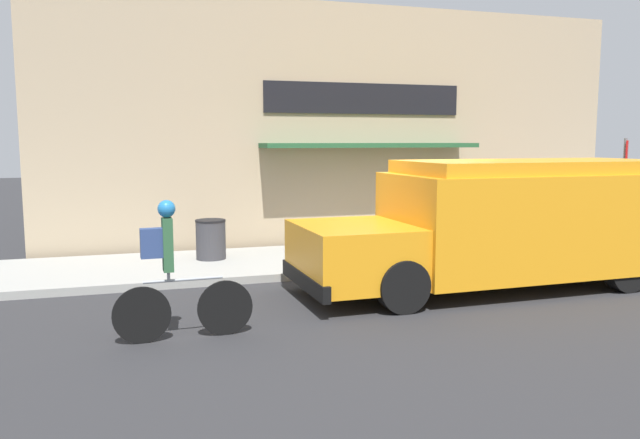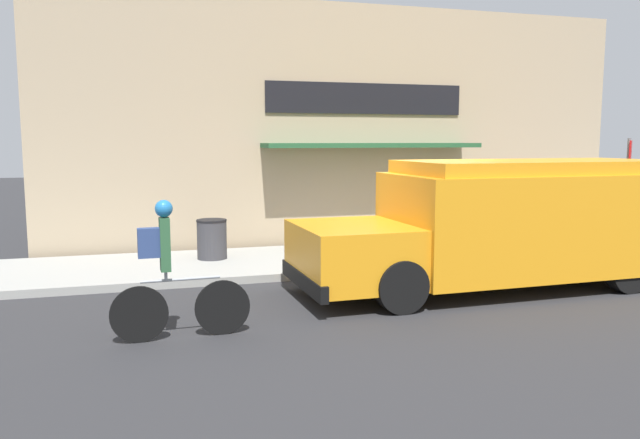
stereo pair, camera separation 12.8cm
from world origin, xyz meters
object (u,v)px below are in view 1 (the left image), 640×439
Objects in this scene: school_bus at (509,222)px; trash_bin at (211,239)px; cyclist at (174,274)px; stop_sign_post at (625,174)px.

school_bus reaches higher than trash_bin.
cyclist is 0.74× the size of stop_sign_post.
trash_bin is at bearing 75.20° from cyclist.
stop_sign_post is at bearing 25.32° from school_bus.
stop_sign_post reaches higher than school_bus.
trash_bin is at bearing 143.22° from school_bus.
cyclist is 4.64m from trash_bin.
stop_sign_post is (9.95, 3.44, 0.90)m from cyclist.
cyclist is at bearing -102.80° from trash_bin.
stop_sign_post is at bearing -6.90° from trash_bin.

